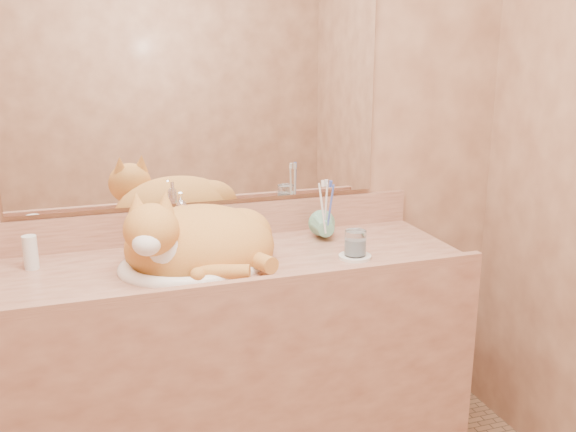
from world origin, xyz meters
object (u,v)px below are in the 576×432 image
object	(u,v)px
vanity_counter	(223,380)
sink_basin	(192,245)
water_glass	(355,243)
toothbrush_cup	(326,231)
soap_dispenser	(237,221)
cat	(194,239)

from	to	relation	value
vanity_counter	sink_basin	world-z (taller)	sink_basin
vanity_counter	water_glass	xyz separation A→B (m)	(0.43, -0.11, 0.48)
toothbrush_cup	soap_dispenser	bearing A→B (deg)	167.88
soap_dispenser	water_glass	distance (m)	0.42
vanity_counter	toothbrush_cup	size ratio (longest dim) A/B	16.22
cat	soap_dispenser	xyz separation A→B (m)	(0.18, 0.15, 0.00)
sink_basin	vanity_counter	bearing A→B (deg)	12.48
soap_dispenser	sink_basin	bearing A→B (deg)	-158.52
cat	toothbrush_cup	world-z (taller)	cat
sink_basin	cat	xyz separation A→B (m)	(0.01, 0.01, 0.02)
soap_dispenser	toothbrush_cup	distance (m)	0.31
water_glass	vanity_counter	bearing A→B (deg)	166.09
vanity_counter	cat	distance (m)	0.52
sink_basin	water_glass	distance (m)	0.53
soap_dispenser	water_glass	xyz separation A→B (m)	(0.33, -0.25, -0.04)
vanity_counter	toothbrush_cup	world-z (taller)	toothbrush_cup
cat	water_glass	distance (m)	0.52
cat	soap_dispenser	distance (m)	0.23
soap_dispenser	water_glass	size ratio (longest dim) A/B	2.18
cat	water_glass	bearing A→B (deg)	0.52
sink_basin	soap_dispenser	distance (m)	0.25
cat	soap_dispenser	world-z (taller)	cat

